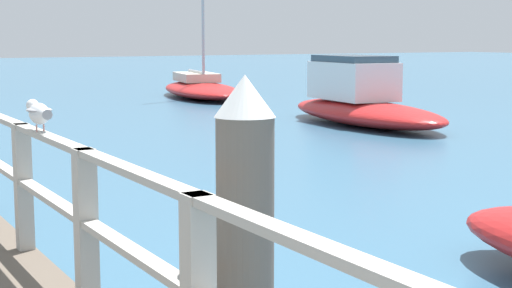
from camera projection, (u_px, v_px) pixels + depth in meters
name	position (u px, v px, depth m)	size (l,w,h in m)	color
dock_piling_near	(245.00, 269.00, 3.77)	(0.29, 0.29, 1.90)	#6B6056
seagull_foreground	(39.00, 112.00, 5.45)	(0.18, 0.48, 0.21)	white
boat_1	(201.00, 88.00, 26.83)	(3.42, 6.49, 7.52)	red
boat_2	(361.00, 102.00, 18.64)	(2.55, 5.89, 1.63)	red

